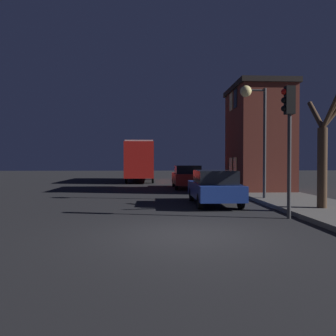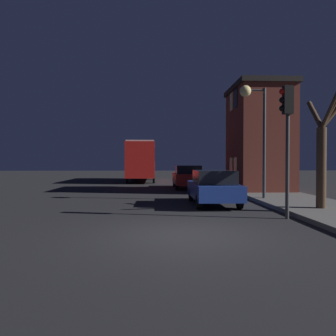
# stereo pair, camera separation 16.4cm
# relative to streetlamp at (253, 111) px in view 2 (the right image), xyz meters

# --- Properties ---
(ground_plane) EXTENTS (120.00, 120.00, 0.00)m
(ground_plane) POSITION_rel_streetlamp_xyz_m (-3.77, -6.85, -4.18)
(ground_plane) COLOR black
(brick_building) EXTENTS (3.35, 4.69, 6.35)m
(brick_building) POSITION_rel_streetlamp_xyz_m (1.82, 4.81, -0.83)
(brick_building) COLOR brown
(brick_building) RESTS_ON sidewalk
(streetlamp) EXTENTS (1.24, 0.53, 5.22)m
(streetlamp) POSITION_rel_streetlamp_xyz_m (0.00, 0.00, 0.00)
(streetlamp) COLOR #38383A
(streetlamp) RESTS_ON sidewalk
(traffic_light) EXTENTS (0.43, 0.24, 4.28)m
(traffic_light) POSITION_rel_streetlamp_xyz_m (-0.31, -4.66, -1.11)
(traffic_light) COLOR #38383A
(traffic_light) RESTS_ON ground
(bare_tree) EXTENTS (1.13, 2.03, 4.14)m
(bare_tree) POSITION_rel_streetlamp_xyz_m (1.60, -3.27, -1.92)
(bare_tree) COLOR #473323
(bare_tree) RESTS_ON sidewalk
(bus) EXTENTS (2.46, 9.15, 3.64)m
(bus) POSITION_rel_streetlamp_xyz_m (-5.79, 16.13, -2.02)
(bus) COLOR red
(bus) RESTS_ON ground
(car_near_lane) EXTENTS (1.79, 4.22, 1.48)m
(car_near_lane) POSITION_rel_streetlamp_xyz_m (-2.04, -1.11, -3.41)
(car_near_lane) COLOR navy
(car_near_lane) RESTS_ON ground
(car_mid_lane) EXTENTS (1.87, 4.30, 1.59)m
(car_mid_lane) POSITION_rel_streetlamp_xyz_m (-2.28, 7.59, -3.35)
(car_mid_lane) COLOR #B21E19
(car_mid_lane) RESTS_ON ground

